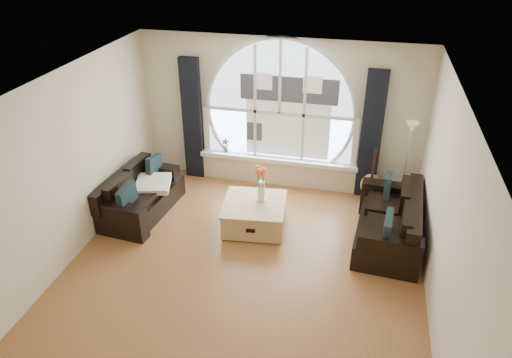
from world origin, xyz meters
The scene contains 20 objects.
ground centered at (0.00, 0.00, 0.00)m, with size 5.00×5.50×0.01m, color brown.
ceiling centered at (0.00, 0.00, 2.70)m, with size 5.00×5.50×0.01m, color silver.
wall_back centered at (0.00, 2.75, 1.35)m, with size 5.00×0.01×2.70m, color beige.
wall_left centered at (-2.50, 0.00, 1.35)m, with size 0.01×5.50×2.70m, color beige.
wall_right centered at (2.50, 0.00, 1.35)m, with size 0.01×5.50×2.70m, color beige.
attic_slope centered at (2.20, 0.00, 2.35)m, with size 0.92×5.50×0.72m, color silver.
arched_window centered at (0.00, 2.72, 1.62)m, with size 2.60×0.06×2.15m, color silver.
window_sill centered at (0.00, 2.65, 0.51)m, with size 2.90×0.22×0.08m, color white.
window_frame centered at (0.00, 2.69, 1.62)m, with size 2.76×0.08×2.15m, color white.
neighbor_house centered at (0.15, 2.71, 1.50)m, with size 1.70×0.02×1.50m, color silver.
curtain_left centered at (-1.60, 2.63, 1.15)m, with size 0.35×0.12×2.30m, color black.
curtain_right centered at (1.60, 2.63, 1.15)m, with size 0.35×0.12×2.30m, color black.
sofa_left centered at (-2.05, 1.17, 0.40)m, with size 0.81×1.62×0.72m, color black.
sofa_right centered at (1.98, 1.26, 0.40)m, with size 0.88×1.75×0.78m, color black.
coffee_chest centered at (-0.10, 1.20, 0.24)m, with size 0.98×0.98×0.48m, color #A88555.
throw_blanket centered at (-1.86, 1.31, 0.50)m, with size 0.55×0.55×0.10m, color silver.
vase_flowers centered at (-0.01, 1.30, 0.83)m, with size 0.24×0.24×0.70m, color white.
floor_lamp centered at (2.20, 2.27, 0.80)m, with size 0.24×0.24×1.60m, color #B2B2B2.
guitar centered at (1.70, 2.44, 0.53)m, with size 0.36×0.24×1.06m, color olive.
potted_plant centered at (-0.99, 2.65, 0.69)m, with size 0.14×0.10×0.27m, color #1E6023.
Camera 1 is at (1.40, -5.08, 4.48)m, focal length 33.72 mm.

